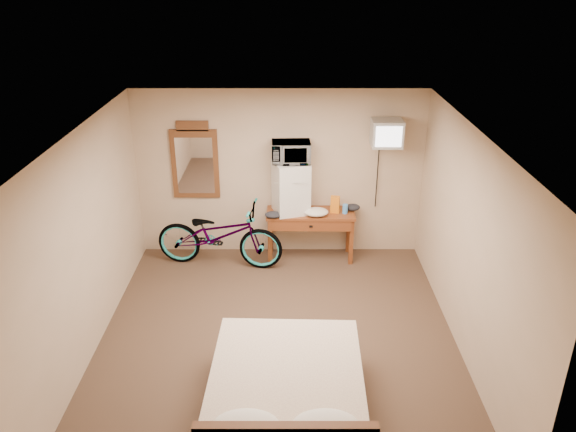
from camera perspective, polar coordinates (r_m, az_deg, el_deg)
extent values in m
plane|color=#4C3B26|center=(6.81, -1.05, -12.42)|extent=(4.60, 4.60, 0.00)
plane|color=silver|center=(5.68, -1.25, 8.23)|extent=(4.60, 4.60, 0.00)
cube|color=#C9AC8E|center=(8.26, -0.85, 4.31)|extent=(4.20, 0.04, 2.50)
cube|color=#C9AC8E|center=(4.24, -1.73, -17.46)|extent=(4.20, 0.04, 2.50)
cube|color=#C9AC8E|center=(6.54, -19.90, -2.86)|extent=(0.04, 4.60, 2.50)
cube|color=#C9AC8E|center=(6.46, 17.86, -2.89)|extent=(0.04, 4.60, 2.50)
cube|color=silver|center=(8.37, -1.39, 2.16)|extent=(0.08, 0.01, 0.13)
cube|color=brown|center=(8.22, 2.30, 0.28)|extent=(1.29, 0.51, 0.04)
cube|color=brown|center=(8.20, -1.84, -2.68)|extent=(0.06, 0.06, 0.71)
cube|color=brown|center=(8.25, 6.43, -2.66)|extent=(0.06, 0.06, 0.71)
cube|color=brown|center=(8.55, -1.76, -1.48)|extent=(0.06, 0.06, 0.71)
cube|color=brown|center=(8.60, 6.16, -1.47)|extent=(0.06, 0.06, 0.71)
cube|color=brown|center=(8.06, 2.35, -1.00)|extent=(1.17, 0.06, 0.16)
cube|color=black|center=(8.05, 2.35, -1.05)|extent=(0.05, 0.02, 0.03)
cube|color=silver|center=(8.08, 0.30, 2.93)|extent=(0.57, 0.56, 0.76)
cube|color=#A3A29D|center=(7.81, 0.31, 3.37)|extent=(0.46, 0.01, 0.00)
cylinder|color=#A3A29D|center=(7.88, -0.91, 2.02)|extent=(0.02, 0.02, 0.27)
imported|color=silver|center=(7.90, 0.30, 6.51)|extent=(0.55, 0.38, 0.30)
cube|color=orange|center=(8.17, 4.81, 1.17)|extent=(0.14, 0.10, 0.25)
cylinder|color=#4594ED|center=(8.18, 5.82, 0.72)|extent=(0.08, 0.08, 0.14)
ellipsoid|color=silver|center=(8.08, 2.88, 0.41)|extent=(0.35, 0.27, 0.11)
ellipsoid|color=black|center=(8.01, -1.52, 0.13)|extent=(0.24, 0.18, 0.09)
ellipsoid|color=black|center=(8.30, 6.61, 0.88)|extent=(0.21, 0.17, 0.10)
cube|color=black|center=(8.17, 9.65, 8.22)|extent=(0.14, 0.02, 0.14)
cylinder|color=black|center=(8.13, 9.70, 8.14)|extent=(0.05, 0.30, 0.05)
cube|color=#A3A29D|center=(7.89, 10.00, 8.30)|extent=(0.42, 0.35, 0.37)
cube|color=white|center=(7.72, 10.21, 7.93)|extent=(0.35, 0.01, 0.28)
cube|color=black|center=(8.07, 9.79, 8.66)|extent=(0.26, 0.01, 0.23)
cube|color=#5E2D1B|center=(8.29, -9.42, 5.22)|extent=(0.68, 0.04, 1.03)
cube|color=#5E2D1B|center=(8.13, -9.70, 9.01)|extent=(0.45, 0.04, 0.14)
cube|color=white|center=(8.28, -9.44, 5.04)|extent=(0.54, 0.01, 0.85)
imported|color=black|center=(8.18, -7.00, -1.90)|extent=(1.93, 0.91, 0.97)
cube|color=#5E2D1B|center=(5.68, -0.19, -18.65)|extent=(1.47, 1.93, 0.40)
cube|color=#F2E5BC|center=(5.52, -0.20, -16.75)|extent=(1.51, 1.97, 0.14)
ellipsoid|color=white|center=(4.96, -4.30, -20.50)|extent=(0.57, 0.35, 0.20)
ellipsoid|color=white|center=(4.96, 3.85, -20.51)|extent=(0.57, 0.35, 0.20)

